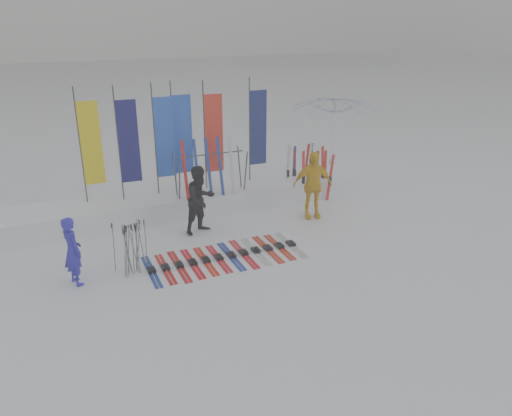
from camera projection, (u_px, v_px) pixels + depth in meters
name	position (u px, v px, depth m)	size (l,w,h in m)	color
ground	(276.00, 273.00, 11.41)	(120.00, 120.00, 0.00)	white
snow_bank	(211.00, 198.00, 15.23)	(14.00, 1.60, 0.60)	white
person_blue	(73.00, 251.00, 10.71)	(0.57, 0.37, 1.56)	#231EAF
person_black	(200.00, 200.00, 13.26)	(0.90, 0.70, 1.85)	black
person_yellow	(312.00, 185.00, 14.22)	(1.15, 0.48, 1.96)	yellow
tent_canopy	(333.00, 134.00, 18.19)	(3.14, 3.20, 2.88)	white
ski_row	(225.00, 256.00, 12.12)	(3.77, 1.70, 0.07)	navy
pole_cluster	(132.00, 249.00, 11.22)	(0.73, 0.47, 1.25)	#595B60
feather_flags	(175.00, 137.00, 14.34)	(5.55, 0.31, 3.20)	#383A3F
ski_rack	(211.00, 167.00, 14.46)	(2.04, 0.80, 1.23)	#383A3F
upright_skis	(309.00, 172.00, 16.00)	(1.21, 1.12, 1.69)	navy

